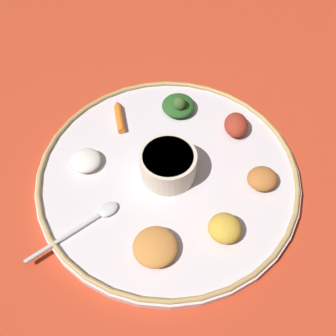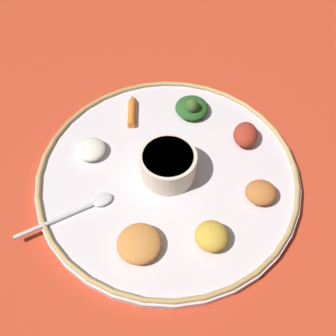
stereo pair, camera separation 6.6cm
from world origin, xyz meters
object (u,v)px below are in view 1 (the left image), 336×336
at_px(center_bowl, 168,164).
at_px(greens_pile, 179,105).
at_px(spoon, 88,222).
at_px(carrot_near_spoon, 119,116).

distance_m(center_bowl, greens_pile, 0.15).
height_order(spoon, greens_pile, greens_pile).
xyz_separation_m(spoon, greens_pile, (-0.01, 0.28, 0.01)).
bearing_deg(center_bowl, greens_pile, 115.08).
distance_m(spoon, carrot_near_spoon, 0.22).
distance_m(center_bowl, carrot_near_spoon, 0.16).
relative_size(spoon, greens_pile, 2.48).
xyz_separation_m(greens_pile, carrot_near_spoon, (-0.08, -0.08, -0.01)).
xyz_separation_m(center_bowl, carrot_near_spoon, (-0.15, 0.06, -0.02)).
bearing_deg(carrot_near_spoon, spoon, -65.80).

